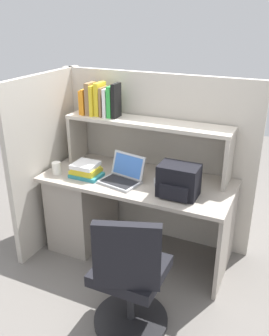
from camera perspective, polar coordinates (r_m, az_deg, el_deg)
ground_plane at (r=3.41m, az=0.36°, el=-12.91°), size 8.00×8.00×0.00m
desk at (r=3.35m, az=-5.73°, el=-5.61°), size 1.60×0.70×0.73m
cubicle_partition_rear at (r=3.34m, az=3.07°, el=1.46°), size 1.84×0.05×1.55m
cubicle_partition_left at (r=3.39m, az=-13.16°, el=1.20°), size 0.05×1.06×1.55m
overhead_hutch at (r=3.08m, az=1.95°, el=5.64°), size 1.44×0.28×0.45m
reference_books_on_shelf at (r=3.21m, az=-5.38°, el=10.50°), size 0.36×0.18×0.29m
laptop at (r=2.97m, az=-1.84°, el=-1.27°), size 0.36×0.32×0.22m
backpack at (r=2.74m, az=6.89°, el=-2.06°), size 0.30×0.23×0.25m
computer_mouse at (r=2.96m, az=3.64°, el=-2.21°), size 0.10×0.12×0.03m
paper_cup at (r=3.19m, az=-12.11°, el=-0.02°), size 0.08×0.08×0.11m
desk_book_stack at (r=3.10m, az=-7.61°, el=-0.33°), size 0.26×0.21×0.12m
office_chair at (r=2.48m, az=-0.75°, el=-17.54°), size 0.52×0.54×0.93m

